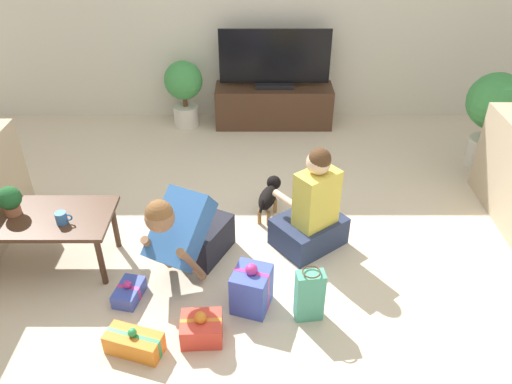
% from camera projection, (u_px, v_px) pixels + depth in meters
% --- Properties ---
extents(ground_plane, '(16.00, 16.00, 0.00)m').
position_uv_depth(ground_plane, '(258.00, 254.00, 3.94)').
color(ground_plane, beige).
extents(wall_back, '(8.40, 0.06, 2.60)m').
position_uv_depth(wall_back, '(257.00, 4.00, 5.41)').
color(wall_back, beige).
rests_on(wall_back, ground_plane).
extents(coffee_table, '(1.04, 0.54, 0.45)m').
position_uv_depth(coffee_table, '(40.00, 222.00, 3.63)').
color(coffee_table, '#472D1E').
rests_on(coffee_table, ground_plane).
extents(tv_console, '(1.33, 0.41, 0.46)m').
position_uv_depth(tv_console, '(272.00, 106.00, 5.77)').
color(tv_console, '#472D1E').
rests_on(tv_console, ground_plane).
extents(tv, '(1.22, 0.20, 0.65)m').
position_uv_depth(tv, '(273.00, 62.00, 5.49)').
color(tv, black).
rests_on(tv, tv_console).
extents(potted_plant_back_left, '(0.43, 0.43, 0.77)m').
position_uv_depth(potted_plant_back_left, '(183.00, 88.00, 5.60)').
color(potted_plant_back_left, beige).
rests_on(potted_plant_back_left, ground_plane).
extents(potted_plant_corner_right, '(0.54, 0.54, 0.96)m').
position_uv_depth(potted_plant_corner_right, '(492.00, 109.00, 4.79)').
color(potted_plant_corner_right, beige).
rests_on(potted_plant_corner_right, ground_plane).
extents(person_kneeling, '(0.63, 0.84, 0.80)m').
position_uv_depth(person_kneeling, '(187.00, 233.00, 3.60)').
color(person_kneeling, '#23232D').
rests_on(person_kneeling, ground_plane).
extents(person_sitting, '(0.66, 0.63, 0.89)m').
position_uv_depth(person_sitting, '(311.00, 213.00, 3.87)').
color(person_sitting, '#283351').
rests_on(person_sitting, ground_plane).
extents(dog, '(0.23, 0.47, 0.31)m').
position_uv_depth(dog, '(268.00, 195.00, 4.27)').
color(dog, black).
rests_on(dog, ground_plane).
extents(gift_box_a, '(0.31, 0.32, 0.38)m').
position_uv_depth(gift_box_a, '(251.00, 289.00, 3.40)').
color(gift_box_a, '#3D51BC').
rests_on(gift_box_a, ground_plane).
extents(gift_box_b, '(0.28, 0.24, 0.22)m').
position_uv_depth(gift_box_b, '(201.00, 328.00, 3.20)').
color(gift_box_b, red).
rests_on(gift_box_b, ground_plane).
extents(gift_box_c, '(0.21, 0.29, 0.16)m').
position_uv_depth(gift_box_c, '(128.00, 292.00, 3.51)').
color(gift_box_c, '#3D51BC').
rests_on(gift_box_c, ground_plane).
extents(gift_box_d, '(0.39, 0.26, 0.20)m').
position_uv_depth(gift_box_d, '(133.00, 343.00, 3.12)').
color(gift_box_d, orange).
rests_on(gift_box_d, ground_plane).
extents(gift_bag_a, '(0.20, 0.14, 0.41)m').
position_uv_depth(gift_bag_a, '(308.00, 295.00, 3.29)').
color(gift_bag_a, '#4CA384').
rests_on(gift_bag_a, ground_plane).
extents(mug, '(0.12, 0.08, 0.09)m').
position_uv_depth(mug, '(60.00, 218.00, 3.50)').
color(mug, '#386BAD').
rests_on(mug, coffee_table).
extents(tabletop_plant, '(0.17, 0.17, 0.22)m').
position_uv_depth(tabletop_plant, '(8.00, 200.00, 3.56)').
color(tabletop_plant, '#A36042').
rests_on(tabletop_plant, coffee_table).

